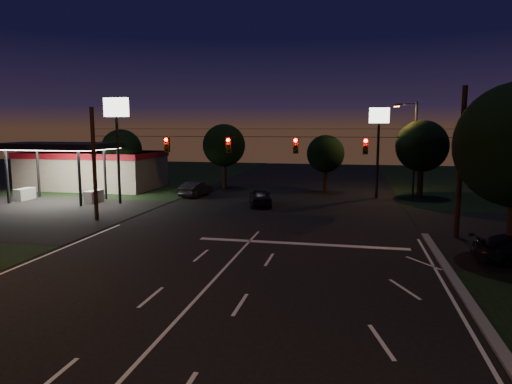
# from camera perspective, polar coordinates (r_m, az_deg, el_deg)

# --- Properties ---
(ground) EXTENTS (140.00, 140.00, 0.00)m
(ground) POSITION_cam_1_polar(r_m,az_deg,el_deg) (16.38, -10.12, -15.73)
(ground) COLOR black
(ground) RESTS_ON ground
(cross_street_left) EXTENTS (20.00, 16.00, 0.02)m
(cross_street_left) POSITION_cam_1_polar(r_m,az_deg,el_deg) (39.99, -28.36, -2.40)
(cross_street_left) COLOR black
(cross_street_left) RESTS_ON ground
(stop_bar) EXTENTS (12.00, 0.50, 0.01)m
(stop_bar) POSITION_cam_1_polar(r_m,az_deg,el_deg) (26.33, 5.64, -6.44)
(stop_bar) COLOR silver
(stop_bar) RESTS_ON ground
(utility_pole_right) EXTENTS (0.30, 0.30, 9.00)m
(utility_pole_right) POSITION_cam_1_polar(r_m,az_deg,el_deg) (30.22, 23.71, -5.21)
(utility_pole_right) COLOR black
(utility_pole_right) RESTS_ON ground
(utility_pole_left) EXTENTS (0.28, 0.28, 8.00)m
(utility_pole_left) POSITION_cam_1_polar(r_m,az_deg,el_deg) (34.52, -19.26, -3.40)
(utility_pole_left) COLOR black
(utility_pole_left) RESTS_ON ground
(signal_span) EXTENTS (24.00, 0.40, 1.56)m
(signal_span) POSITION_cam_1_polar(r_m,az_deg,el_deg) (29.40, 0.71, 5.95)
(signal_span) COLOR black
(signal_span) RESTS_ON ground
(gas_station) EXTENTS (14.20, 16.10, 5.25)m
(gas_station) POSITION_cam_1_polar(r_m,az_deg,el_deg) (52.34, -19.90, 2.96)
(gas_station) COLOR gray
(gas_station) RESTS_ON ground
(pole_sign_left_near) EXTENTS (2.20, 0.30, 9.10)m
(pole_sign_left_near) POSITION_cam_1_polar(r_m,az_deg,el_deg) (40.95, -17.01, 8.26)
(pole_sign_left_near) COLOR black
(pole_sign_left_near) RESTS_ON ground
(pole_sign_right) EXTENTS (1.80, 0.30, 8.40)m
(pole_sign_right) POSITION_cam_1_polar(r_m,az_deg,el_deg) (43.90, 15.08, 7.32)
(pole_sign_right) COLOR black
(pole_sign_right) RESTS_ON ground
(street_light_right_far) EXTENTS (2.20, 0.35, 9.00)m
(street_light_right_far) POSITION_cam_1_polar(r_m,az_deg,el_deg) (46.18, 18.95, 5.95)
(street_light_right_far) COLOR black
(street_light_right_far) RESTS_ON ground
(tree_far_a) EXTENTS (4.20, 4.20, 6.42)m
(tree_far_a) POSITION_cam_1_polar(r_m,az_deg,el_deg) (50.03, -16.38, 5.05)
(tree_far_a) COLOR black
(tree_far_a) RESTS_ON ground
(tree_far_b) EXTENTS (4.60, 4.60, 6.98)m
(tree_far_b) POSITION_cam_1_polar(r_m,az_deg,el_deg) (49.95, -3.96, 5.76)
(tree_far_b) COLOR black
(tree_far_b) RESTS_ON ground
(tree_far_c) EXTENTS (3.80, 3.80, 5.86)m
(tree_far_c) POSITION_cam_1_polar(r_m,az_deg,el_deg) (47.11, 8.71, 4.69)
(tree_far_c) COLOR black
(tree_far_c) RESTS_ON ground
(tree_far_d) EXTENTS (4.80, 4.80, 7.30)m
(tree_far_d) POSITION_cam_1_polar(r_m,az_deg,el_deg) (45.44, 20.04, 5.35)
(tree_far_d) COLOR black
(tree_far_d) RESTS_ON ground
(car_oncoming_a) EXTENTS (2.89, 4.78, 1.52)m
(car_oncoming_a) POSITION_cam_1_polar(r_m,az_deg,el_deg) (38.64, 0.55, -0.62)
(car_oncoming_a) COLOR black
(car_oncoming_a) RESTS_ON ground
(car_oncoming_b) EXTENTS (2.19, 4.53, 1.43)m
(car_oncoming_b) POSITION_cam_1_polar(r_m,az_deg,el_deg) (44.42, -7.49, 0.39)
(car_oncoming_b) COLOR black
(car_oncoming_b) RESTS_ON ground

